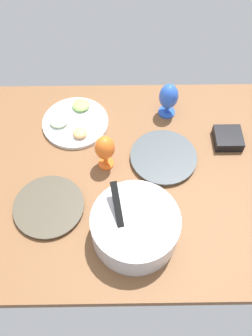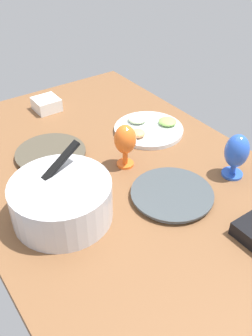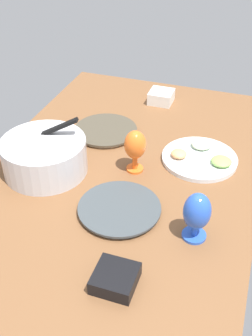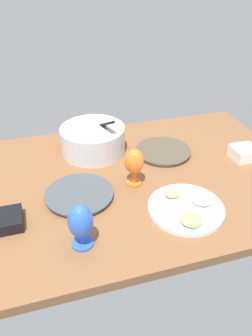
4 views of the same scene
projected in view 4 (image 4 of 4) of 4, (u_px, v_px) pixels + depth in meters
ground_plane at (128, 181)px, 147.17cm from camera, size 160.00×104.00×4.00cm
dinner_plate_left at (79, 195)px, 134.03cm from camera, size 28.27×28.27×2.15cm
dinner_plate_right at (163, 151)px, 163.16cm from camera, size 27.59×27.59×1.97cm
mixing_bowl at (93, 139)px, 161.23cm from camera, size 31.78×31.78×20.75cm
fruit_platter at (187, 207)px, 126.93cm from camera, size 29.82×29.82×4.65cm
hurricane_glass_blue at (81, 223)px, 107.45cm from camera, size 8.61×8.61×17.07cm
hurricane_glass_orange at (134, 163)px, 136.25cm from camera, size 8.24×8.24×17.25cm
square_bowl_white at (244, 153)px, 157.68cm from camera, size 11.23×11.23×5.84cm
square_bowl_black at (6, 220)px, 119.34cm from camera, size 11.88×11.88×4.60cm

